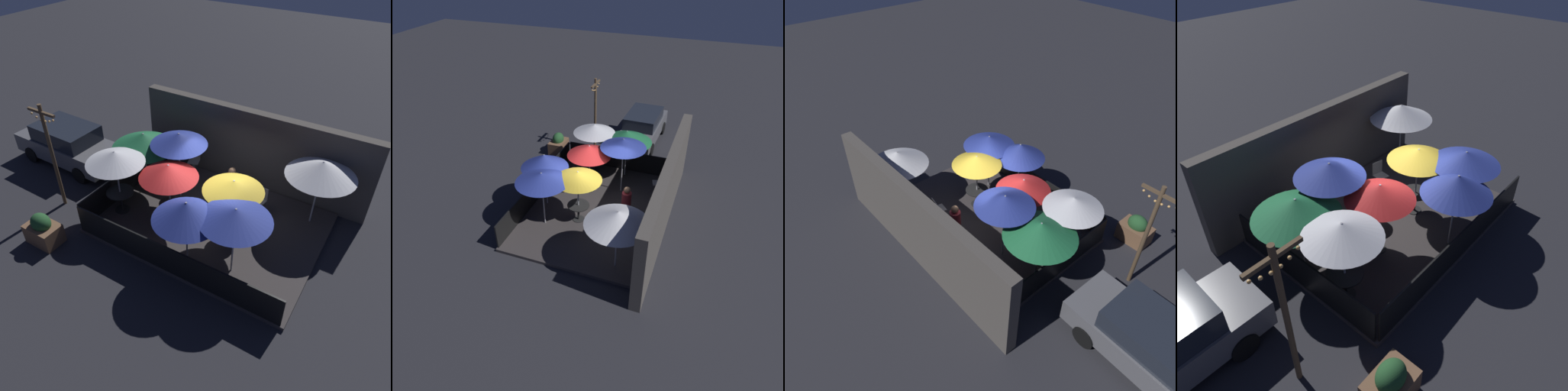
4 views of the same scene
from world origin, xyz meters
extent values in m
plane|color=#26262B|center=(0.00, 0.00, 0.00)|extent=(60.00, 60.00, 0.00)
cube|color=#383333|center=(0.00, 0.00, 0.06)|extent=(6.83, 5.00, 0.12)
cube|color=#4C4742|center=(0.00, 2.73, 1.44)|extent=(8.43, 0.36, 2.88)
cube|color=black|center=(0.00, -2.46, 0.59)|extent=(6.63, 0.05, 0.95)
cube|color=black|center=(-3.37, 0.00, 0.59)|extent=(0.05, 4.80, 0.95)
cylinder|color=#B2B2B7|center=(-2.87, -1.04, 1.26)|extent=(0.05, 0.05, 2.27)
cone|color=silver|center=(-2.87, -1.04, 2.20)|extent=(1.85, 1.85, 0.39)
cylinder|color=#B2B2B7|center=(-1.17, -0.65, 1.20)|extent=(0.05, 0.05, 2.16)
cone|color=red|center=(-1.17, -0.65, 2.07)|extent=(1.81, 1.81, 0.42)
cylinder|color=#B2B2B7|center=(0.83, -0.36, 1.21)|extent=(0.05, 0.05, 2.17)
cone|color=gold|center=(0.83, -0.36, 2.12)|extent=(1.77, 1.77, 0.35)
cylinder|color=#B2B2B7|center=(2.70, 1.68, 1.26)|extent=(0.05, 0.05, 2.29)
cone|color=silver|center=(2.70, 1.68, 2.16)|extent=(2.13, 2.13, 0.49)
cylinder|color=#B2B2B7|center=(-1.63, 0.63, 1.35)|extent=(0.05, 0.05, 2.46)
cone|color=#283893|center=(-1.63, 0.63, 2.39)|extent=(1.86, 1.86, 0.39)
cylinder|color=#B2B2B7|center=(-2.91, 0.44, 1.21)|extent=(0.05, 0.05, 2.18)
cone|color=#1E6B3D|center=(-2.91, 0.44, 2.05)|extent=(2.18, 2.18, 0.50)
cylinder|color=#B2B2B7|center=(0.28, -1.95, 1.25)|extent=(0.05, 0.05, 2.26)
cone|color=#283893|center=(0.28, -1.95, 2.11)|extent=(1.85, 1.85, 0.55)
cylinder|color=#B2B2B7|center=(1.46, -1.49, 1.24)|extent=(0.05, 0.05, 2.24)
cone|color=#283893|center=(1.46, -1.49, 2.17)|extent=(1.94, 1.94, 0.38)
cylinder|color=black|center=(-2.87, -1.04, 0.13)|extent=(0.49, 0.49, 0.02)
cylinder|color=black|center=(-2.87, -1.04, 0.48)|extent=(0.08, 0.08, 0.72)
cylinder|color=black|center=(-2.87, -1.04, 0.86)|extent=(0.89, 0.89, 0.04)
cylinder|color=black|center=(-1.17, -0.65, 0.13)|extent=(0.39, 0.39, 0.02)
cylinder|color=black|center=(-1.17, -0.65, 0.46)|extent=(0.08, 0.08, 0.68)
cylinder|color=black|center=(-1.17, -0.65, 0.82)|extent=(0.72, 0.72, 0.04)
cylinder|color=black|center=(0.83, -0.36, 0.13)|extent=(0.46, 0.46, 0.02)
cylinder|color=black|center=(0.83, -0.36, 0.45)|extent=(0.08, 0.08, 0.67)
cylinder|color=black|center=(0.83, -0.36, 0.80)|extent=(0.84, 0.84, 0.04)
cube|color=gray|center=(-1.98, 2.10, 0.36)|extent=(0.10, 0.10, 0.47)
cube|color=gray|center=(-1.98, 2.10, 0.61)|extent=(0.50, 0.50, 0.04)
cube|color=gray|center=(-2.04, 2.27, 0.85)|extent=(0.39, 0.14, 0.44)
cube|color=gray|center=(1.07, 1.19, 0.35)|extent=(0.09, 0.09, 0.45)
cube|color=gray|center=(1.07, 1.19, 0.59)|extent=(0.46, 0.46, 0.04)
cube|color=gray|center=(1.10, 1.37, 0.83)|extent=(0.40, 0.09, 0.44)
cylinder|color=maroon|center=(0.00, 1.28, 0.67)|extent=(0.42, 0.42, 1.10)
sphere|color=#9E704C|center=(0.00, 1.28, 1.35)|extent=(0.25, 0.25, 0.25)
cube|color=brown|center=(-4.01, -3.33, 0.32)|extent=(1.03, 0.72, 0.64)
ellipsoid|color=#235128|center=(-4.01, -3.33, 0.76)|extent=(0.67, 0.54, 0.60)
cylinder|color=brown|center=(-4.91, -1.70, 1.84)|extent=(0.12, 0.12, 3.69)
cube|color=brown|center=(-4.91, -1.70, 3.44)|extent=(1.10, 0.08, 0.08)
sphere|color=#F4B260|center=(-5.19, -1.70, 3.21)|extent=(0.07, 0.07, 0.07)
sphere|color=#F4B260|center=(-5.01, -1.70, 3.16)|extent=(0.07, 0.07, 0.07)
sphere|color=#F4B260|center=(-4.82, -1.70, 3.16)|extent=(0.07, 0.07, 0.07)
sphere|color=#F4B260|center=(-4.64, -1.70, 3.21)|extent=(0.07, 0.07, 0.07)
sphere|color=#F4B260|center=(-4.46, -1.70, 3.29)|extent=(0.07, 0.07, 0.07)
cube|color=#5B5B60|center=(-6.65, 0.34, 0.67)|extent=(4.34, 1.81, 0.70)
cube|color=#1E232D|center=(-6.65, 0.34, 1.32)|extent=(2.40, 1.62, 0.60)
cylinder|color=black|center=(-5.30, 1.11, 0.32)|extent=(0.64, 0.20, 0.64)
cylinder|color=black|center=(-5.34, -0.50, 0.32)|extent=(0.64, 0.20, 0.64)
camera|label=1|loc=(4.33, -8.15, 8.39)|focal=35.00mm
camera|label=2|loc=(11.51, 3.94, 9.46)|focal=35.00mm
camera|label=3|loc=(-7.62, 6.70, 9.57)|focal=35.00mm
camera|label=4|loc=(-6.95, -5.44, 7.57)|focal=35.00mm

